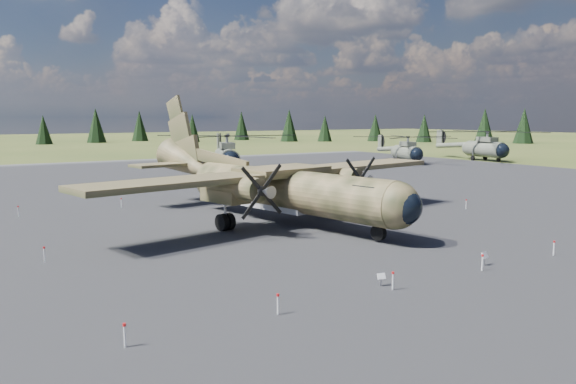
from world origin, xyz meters
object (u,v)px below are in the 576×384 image
helicopter_mid (406,144)px  helicopter_far (485,140)px  transport_plane (272,182)px  helicopter_near (227,146)px

helicopter_mid → helicopter_far: helicopter_far is taller
transport_plane → helicopter_mid: 56.35m
helicopter_near → helicopter_far: 48.61m
helicopter_mid → helicopter_far: size_ratio=0.89×
transport_plane → helicopter_near: 37.70m
transport_plane → helicopter_near: size_ratio=1.18×
helicopter_far → transport_plane: bearing=-146.4°
transport_plane → helicopter_far: transport_plane is taller
transport_plane → helicopter_mid: (45.38, 33.40, 0.30)m
transport_plane → helicopter_far: size_ratio=1.22×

